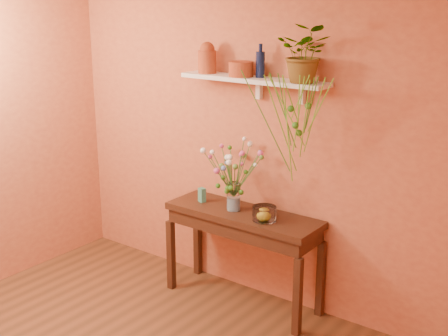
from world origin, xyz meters
TOP-DOWN VIEW (x-y plane):
  - room at (0.00, 0.00)m, footprint 4.04×4.04m
  - sideboard at (0.04, 1.76)m, footprint 1.36×0.44m
  - wall_shelf at (0.06, 1.87)m, footprint 1.30×0.24m
  - terracotta_jug at (-0.41, 1.86)m, footprint 0.19×0.19m
  - terracotta_pot at (-0.05, 1.85)m, footprint 0.21×0.21m
  - blue_bottle at (0.10, 1.90)m, footprint 0.08×0.08m
  - spider_plant at (0.53, 1.85)m, footprint 0.46×0.42m
  - plant_fronds at (0.55, 1.70)m, footprint 0.79×0.33m
  - glass_vase at (-0.05, 1.75)m, footprint 0.11×0.11m
  - bouquet at (-0.05, 1.74)m, footprint 0.57×0.43m
  - glass_bowl at (0.29, 1.70)m, footprint 0.19×0.19m
  - lemon at (0.30, 1.69)m, footprint 0.08×0.08m
  - carton at (-0.39, 1.75)m, footprint 0.07×0.06m

SIDE VIEW (x-z plane):
  - sideboard at x=0.04m, z-range 0.29..1.12m
  - lemon at x=0.30m, z-range 0.83..0.92m
  - glass_bowl at x=0.29m, z-range 0.82..0.94m
  - carton at x=-0.39m, z-range 0.83..0.95m
  - glass_vase at x=-0.05m, z-range 0.81..1.05m
  - bouquet at x=-0.05m, z-range 0.98..1.47m
  - room at x=0.00m, z-range 0.00..2.70m
  - plant_fronds at x=0.55m, z-range 1.30..2.13m
  - wall_shelf at x=0.06m, z-range 1.82..2.01m
  - terracotta_pot at x=-0.05m, z-range 1.94..2.06m
  - blue_bottle at x=0.10m, z-range 1.91..2.18m
  - terracotta_jug at x=-0.41m, z-range 1.93..2.19m
  - spider_plant at x=0.53m, z-range 1.94..2.37m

